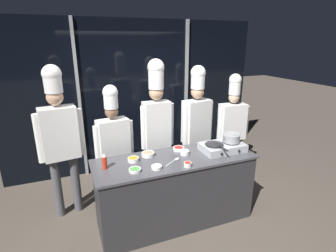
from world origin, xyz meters
TOP-DOWN VIEW (x-y plane):
  - ground_plane at (0.00, 0.00)m, footprint 24.00×24.00m
  - window_wall_back at (0.00, 1.82)m, footprint 4.67×0.09m
  - demo_counter at (0.00, 0.00)m, footprint 2.06×0.71m
  - portable_stove at (0.68, -0.02)m, footprint 0.57×0.37m
  - frying_pan at (0.55, -0.02)m, footprint 0.25×0.43m
  - stock_pot at (0.81, -0.02)m, footprint 0.26×0.23m
  - squeeze_bottle_chili at (-0.87, 0.04)m, footprint 0.06×0.06m
  - prep_bowl_bell_pepper at (0.14, 0.22)m, footprint 0.15×0.15m
  - prep_bowl_scallions at (-0.57, -0.16)m, footprint 0.14×0.14m
  - prep_bowl_bean_sprouts at (-0.32, -0.18)m, footprint 0.13×0.13m
  - prep_bowl_rice at (0.16, 0.05)m, footprint 0.12×0.12m
  - prep_bowl_mushrooms at (-0.30, 0.19)m, footprint 0.17×0.17m
  - prep_bowl_chili_flakes at (0.04, -0.27)m, footprint 0.09×0.09m
  - prep_bowl_carrots at (-0.52, 0.11)m, footprint 0.14×0.14m
  - serving_spoon_slotted at (-0.03, -0.07)m, footprint 0.24×0.18m
  - chef_head at (-1.33, 0.71)m, footprint 0.58×0.29m
  - chef_sous at (-0.66, 0.63)m, footprint 0.55×0.28m
  - chef_line at (-0.02, 0.63)m, footprint 0.50×0.23m
  - chef_pastry at (0.64, 0.66)m, footprint 0.55×0.30m
  - chef_apprentice at (1.35, 0.72)m, footprint 0.57×0.26m

SIDE VIEW (x-z plane):
  - ground_plane at x=0.00m, z-range 0.00..0.00m
  - demo_counter at x=0.00m, z-range 0.00..0.93m
  - serving_spoon_slotted at x=-0.03m, z-range 0.92..0.94m
  - prep_bowl_scallions at x=-0.57m, z-range 0.93..0.96m
  - prep_bowl_bean_sprouts at x=-0.32m, z-range 0.93..0.97m
  - prep_bowl_bell_pepper at x=0.14m, z-range 0.93..0.97m
  - prep_bowl_carrots at x=-0.52m, z-range 0.93..0.98m
  - prep_bowl_mushrooms at x=-0.30m, z-range 0.93..0.98m
  - prep_bowl_chili_flakes at x=0.04m, z-range 0.93..0.98m
  - prep_bowl_rice at x=0.16m, z-range 0.93..0.98m
  - portable_stove at x=0.68m, z-range 0.92..1.03m
  - squeeze_bottle_chili at x=-0.87m, z-range 0.92..1.11m
  - chef_sous at x=-0.66m, z-range 0.13..1.93m
  - chef_apprentice at x=1.35m, z-range 0.12..1.96m
  - frying_pan at x=0.55m, z-range 1.03..1.07m
  - stock_pot at x=0.81m, z-range 1.04..1.14m
  - chef_pastry at x=0.64m, z-range 0.17..2.17m
  - chef_head at x=-1.33m, z-range 0.18..2.25m
  - chef_line at x=-0.02m, z-range 0.21..2.32m
  - window_wall_back at x=0.00m, z-range 0.00..2.70m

